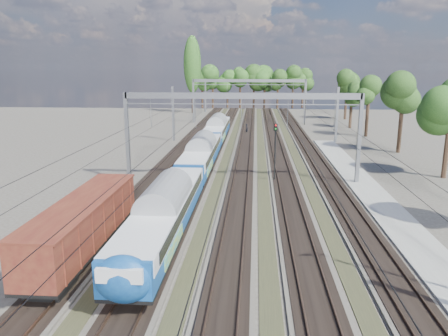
# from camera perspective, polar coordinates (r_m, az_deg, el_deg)

# --- Properties ---
(track_bed) EXTENTS (21.00, 130.00, 0.34)m
(track_bed) POSITION_cam_1_polar(r_m,az_deg,el_deg) (58.88, 2.70, 1.96)
(track_bed) COLOR #47423A
(track_bed) RESTS_ON ground
(platform) EXTENTS (3.00, 70.00, 0.30)m
(platform) POSITION_cam_1_polar(r_m,az_deg,el_deg) (36.25, 21.06, -5.98)
(platform) COLOR gray
(platform) RESTS_ON ground
(catenary) EXTENTS (25.65, 130.00, 9.00)m
(catenary) POSITION_cam_1_polar(r_m,az_deg,el_deg) (65.65, 3.23, 8.65)
(catenary) COLOR slate
(catenary) RESTS_ON ground
(tree_belt) EXTENTS (38.97, 101.05, 11.76)m
(tree_belt) POSITION_cam_1_polar(r_m,az_deg,el_deg) (106.81, 7.67, 11.17)
(tree_belt) COLOR black
(tree_belt) RESTS_ON ground
(poplar) EXTENTS (4.40, 4.40, 19.04)m
(poplar) POSITION_cam_1_polar(r_m,az_deg,el_deg) (111.90, -4.16, 13.27)
(poplar) COLOR black
(poplar) RESTS_ON ground
(emu_train) EXTENTS (2.82, 59.67, 4.12)m
(emu_train) POSITION_cam_1_polar(r_m,az_deg,el_deg) (47.92, -3.00, 2.22)
(emu_train) COLOR black
(emu_train) RESTS_ON ground
(freight_boxcar) EXTENTS (2.76, 13.34, 3.44)m
(freight_boxcar) POSITION_cam_1_polar(r_m,az_deg,el_deg) (28.21, -17.84, -6.91)
(freight_boxcar) COLOR black
(freight_boxcar) RESTS_ON ground
(worker) EXTENTS (0.60, 0.72, 1.70)m
(worker) POSITION_cam_1_polar(r_m,az_deg,el_deg) (77.15, 3.00, 5.17)
(worker) COLOR black
(worker) RESTS_ON ground
(signal_near) EXTENTS (0.42, 0.38, 5.94)m
(signal_near) POSITION_cam_1_polar(r_m,az_deg,el_deg) (44.25, 6.70, 2.99)
(signal_near) COLOR black
(signal_near) RESTS_ON ground
(signal_far) EXTENTS (0.43, 0.40, 6.00)m
(signal_far) POSITION_cam_1_polar(r_m,az_deg,el_deg) (89.69, 10.58, 7.97)
(signal_far) COLOR black
(signal_far) RESTS_ON ground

